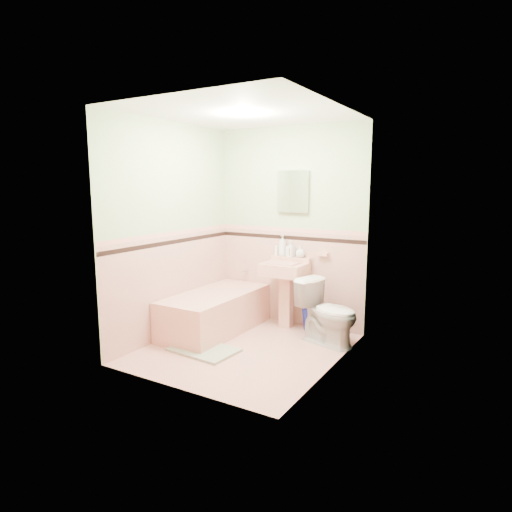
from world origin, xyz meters
The scene contains 32 objects.
floor centered at (0.00, 0.00, 0.00)m, with size 2.20×2.20×0.00m, color #E1A493.
ceiling centered at (0.00, 0.00, 2.50)m, with size 2.20×2.20×0.00m, color white.
wall_back centered at (0.00, 1.10, 1.25)m, with size 2.50×2.50×0.00m, color #F8ECCA.
wall_front centered at (0.00, -1.10, 1.25)m, with size 2.50×2.50×0.00m, color #F8ECCA.
wall_left centered at (-1.00, 0.00, 1.25)m, with size 2.50×2.50×0.00m, color #F8ECCA.
wall_right centered at (1.00, 0.00, 1.25)m, with size 2.50×2.50×0.00m, color #F8ECCA.
wainscot_back centered at (0.00, 1.09, 0.60)m, with size 2.00×2.00×0.00m, color #E4A999.
wainscot_front centered at (0.00, -1.09, 0.60)m, with size 2.00×2.00×0.00m, color #E4A999.
wainscot_left centered at (-0.99, 0.00, 0.60)m, with size 2.20×2.20×0.00m, color #E4A999.
wainscot_right centered at (0.99, 0.00, 0.60)m, with size 2.20×2.20×0.00m, color #E4A999.
accent_back centered at (0.00, 1.08, 1.12)m, with size 2.00×2.00×0.00m, color black.
accent_front centered at (0.00, -1.08, 1.12)m, with size 2.00×2.00×0.00m, color black.
accent_left centered at (-0.98, 0.00, 1.12)m, with size 2.20×2.20×0.00m, color black.
accent_right centered at (0.98, 0.00, 1.12)m, with size 2.20×2.20×0.00m, color black.
cap_back centered at (0.00, 1.08, 1.22)m, with size 2.00×2.00×0.00m, color #E1968A.
cap_front centered at (0.00, -1.08, 1.22)m, with size 2.00×2.00×0.00m, color #E1968A.
cap_left centered at (-0.98, 0.00, 1.22)m, with size 2.20×2.20×0.00m, color #E1968A.
cap_right centered at (0.98, 0.00, 1.22)m, with size 2.20×2.20×0.00m, color #E1968A.
bathtub centered at (-0.63, 0.33, 0.23)m, with size 0.70×1.50×0.45m, color #DC9A89.
tub_faucet centered at (-0.63, 1.05, 0.63)m, with size 0.04×0.04×0.12m, color silver.
sink centered at (0.05, 0.86, 0.41)m, with size 0.53×0.48×0.83m, color #DC9A89, non-canonical shape.
sink_faucet centered at (0.05, 1.00, 0.95)m, with size 0.02×0.02×0.10m, color silver.
medicine_cabinet centered at (0.05, 1.07, 1.70)m, with size 0.41×0.04×0.52m, color white.
soap_dish centered at (0.47, 1.06, 0.95)m, with size 0.13×0.08×0.04m, color #DC9A89.
soap_bottle_left centered at (-0.07, 1.04, 1.02)m, with size 0.10×0.10×0.27m, color #B2B2B2.
soap_bottle_mid centered at (0.04, 1.04, 0.99)m, with size 0.09×0.09×0.20m, color #B2B2B2.
soap_bottle_right centered at (0.18, 1.04, 0.96)m, with size 0.12×0.12×0.15m, color #B2B2B2.
tube centered at (-0.16, 1.04, 0.94)m, with size 0.04×0.04×0.12m, color white.
toilet centered at (0.73, 0.62, 0.36)m, with size 0.41×0.71×0.73m, color white.
bucket centered at (0.39, 0.98, 0.14)m, with size 0.27×0.27×0.27m, color navy, non-canonical shape.
bath_mat centered at (-0.34, -0.28, 0.01)m, with size 0.70×0.47×0.03m, color gray.
shoe centered at (-0.39, -0.35, 0.06)m, with size 0.17×0.08×0.07m, color #BF1E59.
Camera 1 is at (2.42, -3.85, 1.78)m, focal length 30.43 mm.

